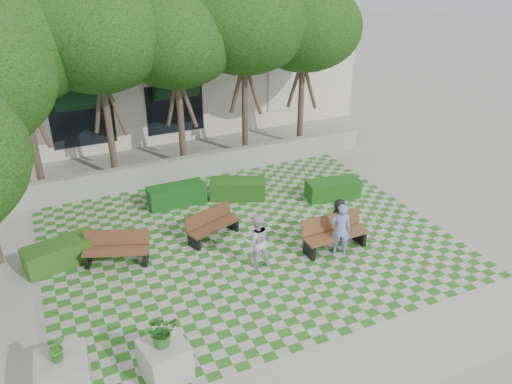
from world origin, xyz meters
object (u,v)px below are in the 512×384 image
hedge_east (333,189)px  hedge_midright (237,189)px  planter_front (164,353)px  person_blue (341,229)px  bench_west (117,249)px  bench_mid (212,225)px  hedge_midleft (177,195)px  hedge_west (61,253)px  person_dark (339,221)px  person_white (257,241)px  planter_back (64,376)px  bench_east (334,233)px

hedge_east → hedge_midright: bearing=155.5°
hedge_midright → planter_front: bearing=-123.3°
hedge_east → person_blue: bearing=-119.6°
hedge_midright → bench_west: bearing=-154.0°
bench_mid → bench_west: bearing=162.8°
hedge_midleft → planter_front: bearing=-108.4°
hedge_west → person_dark: person_dark is taller
person_dark → person_white: (-2.81, -0.12, 0.10)m
bench_mid → person_dark: size_ratio=1.30×
bench_west → planter_back: (-1.86, -4.37, 0.09)m
hedge_east → person_dark: person_dark is taller
person_white → hedge_midright: bearing=-97.9°
planter_front → person_white: person_white is taller
bench_west → hedge_east: (7.87, 0.88, -0.13)m
hedge_midleft → planter_front: 7.88m
bench_west → planter_back: 4.75m
bench_east → person_dark: (0.33, 0.29, 0.21)m
bench_east → bench_mid: bearing=145.8°
hedge_east → planter_front: planter_front is taller
hedge_east → planter_front: bearing=-144.2°
hedge_midright → person_dark: bearing=-67.1°
hedge_east → hedge_midleft: 5.59m
hedge_west → person_dark: 8.20m
bench_west → hedge_midright: bearing=47.2°
bench_mid → hedge_east: bearing=-10.9°
planter_front → bench_east: bearing=24.7°
bench_east → planter_front: size_ratio=1.25×
person_white → bench_west: bearing=-19.0°
bench_east → person_white: (-2.47, 0.17, 0.30)m
hedge_east → bench_east: bearing=-122.2°
bench_mid → bench_west: (-2.96, -0.13, 0.02)m
bench_mid → hedge_east: (4.90, 0.75, -0.11)m
bench_east → hedge_midright: bearing=107.2°
bench_mid → person_dark: person_dark is taller
bench_mid → person_white: size_ratio=1.14×
hedge_east → planter_back: size_ratio=1.16×
hedge_midleft → hedge_west: 4.60m
bench_mid → planter_front: (-2.84, -4.84, 0.21)m
hedge_east → hedge_midright: 3.44m
person_blue → bench_mid: bearing=-12.6°
hedge_west → planter_front: bearing=-73.4°
hedge_west → planter_back: planter_back is taller
hedge_east → person_blue: size_ratio=1.18×
planter_back → hedge_midleft: bearing=58.0°
hedge_west → hedge_east: bearing=1.7°
bench_mid → person_dark: (3.45, -1.80, 0.27)m
planter_front → hedge_midleft: bearing=71.6°
bench_west → planter_back: size_ratio=1.17×
hedge_midleft → planter_front: (-2.48, -7.47, 0.31)m
hedge_midleft → bench_east: bearing=-53.7°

